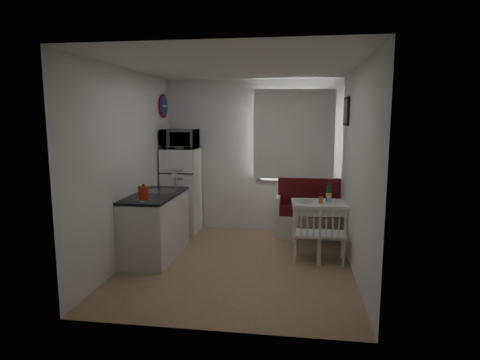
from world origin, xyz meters
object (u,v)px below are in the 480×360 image
(kitchen_counter, at_px, (156,225))
(wine_bottle, at_px, (329,190))
(chair_left, at_px, (308,227))
(fridge, at_px, (182,191))
(kettle, at_px, (144,193))
(chair_right, at_px, (332,228))
(microwave, at_px, (180,139))
(dining_table, at_px, (324,208))
(bench, at_px, (315,217))

(kitchen_counter, bearing_deg, wine_bottle, 17.26)
(chair_left, xyz_separation_m, fridge, (-2.11, 1.24, 0.22))
(kettle, bearing_deg, chair_right, 12.62)
(kitchen_counter, distance_m, microwave, 1.66)
(fridge, distance_m, wine_bottle, 2.48)
(wine_bottle, bearing_deg, fridge, 168.76)
(chair_right, relative_size, wine_bottle, 1.28)
(fridge, distance_m, kettle, 1.80)
(chair_right, xyz_separation_m, microwave, (-2.43, 1.19, 1.10))
(dining_table, distance_m, kettle, 2.64)
(bench, relative_size, dining_table, 1.36)
(kettle, bearing_deg, microwave, 91.00)
(kettle, bearing_deg, chair_left, 14.53)
(chair_left, distance_m, fridge, 2.45)
(microwave, xyz_separation_m, wine_bottle, (2.43, -0.43, -0.73))
(bench, relative_size, wine_bottle, 3.89)
(kitchen_counter, height_order, kettle, kitchen_counter)
(chair_right, xyz_separation_m, kettle, (-2.40, -0.54, 0.51))
(chair_left, bearing_deg, chair_right, 1.98)
(kitchen_counter, distance_m, bench, 2.66)
(chair_left, height_order, kettle, kettle)
(kitchen_counter, height_order, microwave, microwave)
(chair_right, distance_m, fridge, 2.74)
(bench, bearing_deg, microwave, -175.95)
(chair_left, relative_size, kettle, 1.97)
(microwave, bearing_deg, wine_bottle, -10.11)
(bench, height_order, kettle, kettle)
(chair_left, xyz_separation_m, chair_right, (0.32, -0.00, 0.00))
(dining_table, relative_size, kettle, 4.45)
(microwave, distance_m, wine_bottle, 2.57)
(fridge, xyz_separation_m, kettle, (0.03, -1.77, 0.29))
(chair_left, xyz_separation_m, microwave, (-2.11, 1.19, 1.11))
(microwave, relative_size, wine_bottle, 1.72)
(microwave, bearing_deg, fridge, 90.00)
(fridge, xyz_separation_m, microwave, (0.00, -0.05, 0.88))
(kitchen_counter, distance_m, kettle, 0.77)
(kitchen_counter, height_order, wine_bottle, kitchen_counter)
(chair_right, height_order, microwave, microwave)
(bench, distance_m, fridge, 2.31)
(kitchen_counter, xyz_separation_m, microwave, (0.02, 1.19, 1.15))
(kitchen_counter, bearing_deg, chair_right, 0.18)
(kitchen_counter, relative_size, microwave, 2.25)
(chair_right, bearing_deg, fridge, 154.39)
(kitchen_counter, distance_m, chair_left, 2.13)
(dining_table, height_order, wine_bottle, wine_bottle)
(kitchen_counter, bearing_deg, kettle, -84.66)
(bench, xyz_separation_m, wine_bottle, (0.16, -0.59, 0.56))
(kitchen_counter, relative_size, kettle, 6.02)
(chair_left, bearing_deg, kitchen_counter, -177.71)
(fridge, bearing_deg, chair_left, -30.42)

